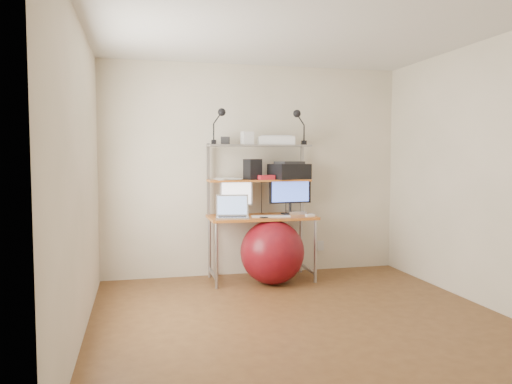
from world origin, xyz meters
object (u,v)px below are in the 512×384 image
monitor_silver (236,196)px  exercise_ball (272,252)px  monitor_black (290,192)px  laptop (232,213)px  printer (289,171)px

monitor_silver → exercise_ball: 0.78m
monitor_black → exercise_ball: size_ratio=0.73×
monitor_black → exercise_ball: bearing=-141.4°
monitor_silver → laptop: size_ratio=1.05×
printer → laptop: bearing=175.9°
laptop → exercise_ball: 0.62m
monitor_black → laptop: monitor_black is taller
monitor_black → laptop: size_ratio=1.29×
monitor_black → laptop: bearing=-172.9°
monitor_silver → monitor_black: size_ratio=0.81×
laptop → printer: 0.88m
monitor_black → printer: 0.25m
monitor_silver → printer: size_ratio=0.83×
monitor_silver → monitor_black: 0.64m
monitor_silver → exercise_ball: (0.33, -0.36, -0.61)m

